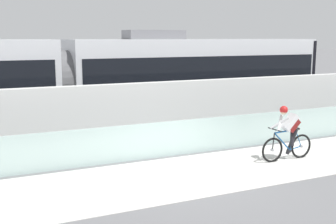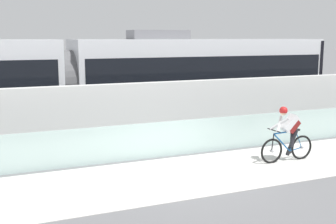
# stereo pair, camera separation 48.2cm
# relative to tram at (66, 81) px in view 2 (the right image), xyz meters

# --- Properties ---
(ground_plane) EXTENTS (200.00, 200.00, 0.00)m
(ground_plane) POSITION_rel_tram_xyz_m (1.84, -6.85, -1.89)
(ground_plane) COLOR slate
(bike_path_deck) EXTENTS (32.00, 3.20, 0.01)m
(bike_path_deck) POSITION_rel_tram_xyz_m (1.84, -6.85, -1.89)
(bike_path_deck) COLOR silver
(bike_path_deck) RESTS_ON ground
(glass_parapet) EXTENTS (32.00, 0.05, 1.06)m
(glass_parapet) POSITION_rel_tram_xyz_m (1.84, -5.00, -1.36)
(glass_parapet) COLOR #ADC6C1
(glass_parapet) RESTS_ON ground
(concrete_barrier_wall) EXTENTS (32.00, 0.36, 2.05)m
(concrete_barrier_wall) POSITION_rel_tram_xyz_m (1.84, -3.20, -0.87)
(concrete_barrier_wall) COLOR silver
(concrete_barrier_wall) RESTS_ON ground
(tram_rail_near) EXTENTS (32.00, 0.08, 0.01)m
(tram_rail_near) POSITION_rel_tram_xyz_m (1.84, -0.72, -1.89)
(tram_rail_near) COLOR #595654
(tram_rail_near) RESTS_ON ground
(tram_rail_far) EXTENTS (32.00, 0.08, 0.01)m
(tram_rail_far) POSITION_rel_tram_xyz_m (1.84, 0.72, -1.89)
(tram_rail_far) COLOR #595654
(tram_rail_far) RESTS_ON ground
(tram) EXTENTS (22.56, 2.54, 3.81)m
(tram) POSITION_rel_tram_xyz_m (0.00, 0.00, 0.00)
(tram) COLOR silver
(tram) RESTS_ON ground
(cyclist_on_bike) EXTENTS (1.77, 0.58, 1.61)m
(cyclist_on_bike) POSITION_rel_tram_xyz_m (5.02, -6.85, -1.11)
(cyclist_on_bike) COLOR black
(cyclist_on_bike) RESTS_ON ground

